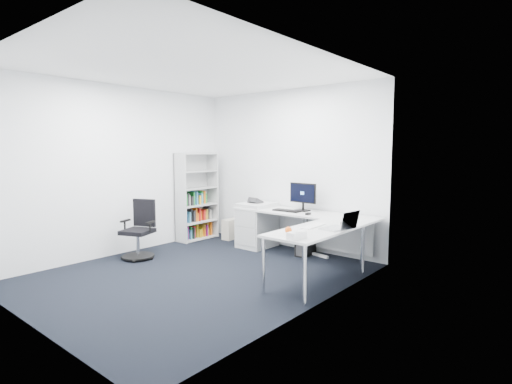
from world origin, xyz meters
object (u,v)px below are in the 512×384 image
Objects in this scene: l_desk at (291,237)px; laptop at (335,219)px; bookshelf at (197,196)px; task_chair at (137,230)px; monitor at (303,197)px.

laptop is at bearing -27.61° from l_desk.
bookshelf reaches higher than task_chair.
l_desk is at bearing -1.32° from bookshelf.
laptop is at bearing -10.46° from bookshelf.
monitor is (2.09, 0.39, 0.12)m from bookshelf.
bookshelf reaches higher than l_desk.
monitor reaches higher than task_chair.
l_desk is 1.47× the size of bookshelf.
bookshelf reaches higher than laptop.
task_chair is 1.87× the size of monitor.
task_chair is (-1.86, -1.46, 0.10)m from l_desk.
l_desk is 2.37m from task_chair.
monitor reaches higher than l_desk.
monitor reaches higher than laptop.
laptop reaches higher than l_desk.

